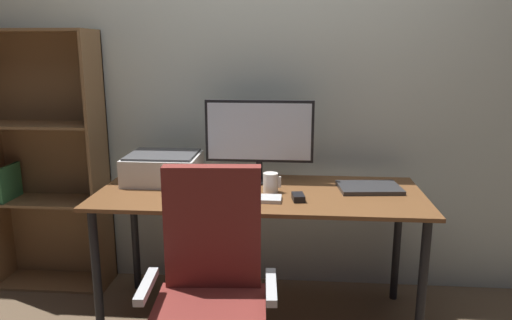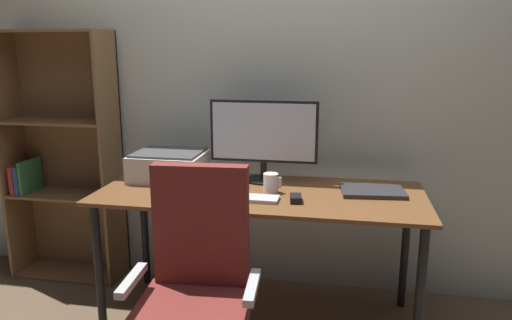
{
  "view_description": "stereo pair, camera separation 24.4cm",
  "coord_description": "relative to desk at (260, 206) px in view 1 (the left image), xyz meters",
  "views": [
    {
      "loc": [
        0.18,
        -2.4,
        1.47
      ],
      "look_at": [
        -0.02,
        -0.03,
        0.92
      ],
      "focal_mm": 33.63,
      "sensor_mm": 36.0,
      "label": 1
    },
    {
      "loc": [
        0.42,
        -2.37,
        1.47
      ],
      "look_at": [
        -0.02,
        -0.03,
        0.92
      ],
      "focal_mm": 33.63,
      "sensor_mm": 36.0,
      "label": 2
    }
  ],
  "objects": [
    {
      "name": "keyboard",
      "position": [
        -0.03,
        -0.15,
        0.09
      ],
      "size": [
        0.29,
        0.11,
        0.02
      ],
      "primitive_type": "cube",
      "rotation": [
        0.0,
        0.0,
        -0.01
      ],
      "color": "#B7BABC",
      "rests_on": "desk"
    },
    {
      "name": "monitor",
      "position": [
        -0.02,
        0.21,
        0.34
      ],
      "size": [
        0.6,
        0.2,
        0.46
      ],
      "color": "black",
      "rests_on": "desk"
    },
    {
      "name": "printer",
      "position": [
        -0.55,
        0.15,
        0.16
      ],
      "size": [
        0.4,
        0.34,
        0.16
      ],
      "color": "silver",
      "rests_on": "desk"
    },
    {
      "name": "laptop",
      "position": [
        0.58,
        0.08,
        0.09
      ],
      "size": [
        0.34,
        0.26,
        0.02
      ],
      "primitive_type": "cube",
      "rotation": [
        0.0,
        0.0,
        0.1
      ],
      "color": "#2D2D30",
      "rests_on": "desk"
    },
    {
      "name": "office_chair",
      "position": [
        -0.14,
        -0.69,
        -0.2
      ],
      "size": [
        0.54,
        0.54,
        1.01
      ],
      "rotation": [
        0.0,
        0.0,
        0.07
      ],
      "color": "#B7BABC",
      "rests_on": "ground"
    },
    {
      "name": "back_wall",
      "position": [
        0.0,
        0.52,
        0.64
      ],
      "size": [
        6.4,
        0.1,
        2.6
      ],
      "primitive_type": "cube",
      "color": "beige",
      "rests_on": "ground"
    },
    {
      "name": "desk",
      "position": [
        0.0,
        0.0,
        0.0
      ],
      "size": [
        1.7,
        0.7,
        0.74
      ],
      "color": "brown",
      "rests_on": "ground"
    },
    {
      "name": "ground_plane",
      "position": [
        0.0,
        0.0,
        -0.66
      ],
      "size": [
        12.0,
        12.0,
        0.0
      ],
      "primitive_type": "plane",
      "color": "brown"
    },
    {
      "name": "bookshelf",
      "position": [
        -1.35,
        0.35,
        0.12
      ],
      "size": [
        0.71,
        0.28,
        1.58
      ],
      "color": "brown",
      "rests_on": "ground"
    },
    {
      "name": "paper_sheet",
      "position": [
        -0.24,
        -0.22,
        0.08
      ],
      "size": [
        0.26,
        0.33,
        0.0
      ],
      "primitive_type": "cube",
      "rotation": [
        0.0,
        0.0,
        0.18
      ],
      "color": "white",
      "rests_on": "desk"
    },
    {
      "name": "mouse",
      "position": [
        0.2,
        -0.13,
        0.1
      ],
      "size": [
        0.07,
        0.1,
        0.03
      ],
      "primitive_type": "cube",
      "rotation": [
        0.0,
        0.0,
        0.15
      ],
      "color": "black",
      "rests_on": "desk"
    },
    {
      "name": "coffee_mug",
      "position": [
        0.06,
        -0.01,
        0.13
      ],
      "size": [
        0.09,
        0.08,
        0.1
      ],
      "color": "white",
      "rests_on": "desk"
    }
  ]
}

